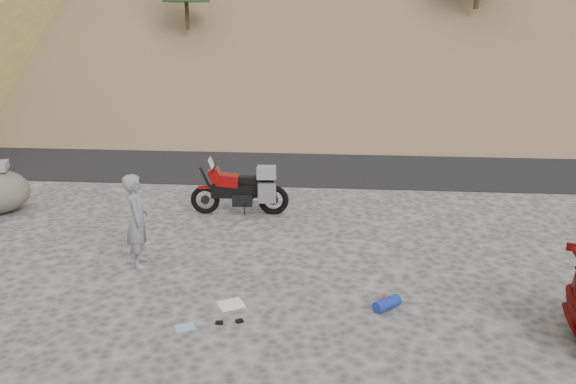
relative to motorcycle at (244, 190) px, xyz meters
name	(u,v)px	position (x,y,z in m)	size (l,w,h in m)	color
ground	(217,267)	(-0.05, -3.15, -0.63)	(140.00, 140.00, 0.00)	#42403D
road	(269,158)	(-0.05, 5.85, -0.63)	(120.00, 7.00, 0.05)	black
motorcycle	(244,190)	(0.00, 0.00, 0.00)	(2.48, 0.82, 1.48)	black
man	(141,264)	(-1.61, -3.18, -0.63)	(0.69, 0.46, 1.90)	gray
gear_white_cloth	(231,304)	(0.51, -4.65, -0.62)	(0.43, 0.38, 0.01)	white
gear_blue_mat	(387,304)	(3.21, -4.57, -0.53)	(0.21, 0.21, 0.51)	navy
gear_funnel	(384,298)	(3.17, -4.36, -0.54)	(0.14, 0.14, 0.18)	red
gear_glove_a	(219,323)	(0.43, -5.29, -0.61)	(0.12, 0.09, 0.03)	black
gear_glove_b	(240,321)	(0.75, -5.21, -0.61)	(0.12, 0.09, 0.04)	black
gear_blue_cloth	(185,327)	(-0.10, -5.46, -0.62)	(0.32, 0.23, 0.01)	#7EACC3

